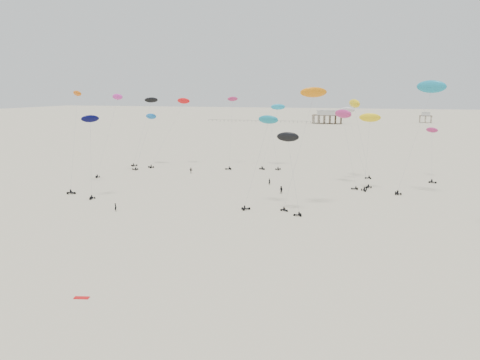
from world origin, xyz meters
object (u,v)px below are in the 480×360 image
(spectator_0, at_px, (116,211))
(pavilion_main, at_px, (327,118))
(rig_4, at_px, (369,130))
(pavilion_small, at_px, (426,118))
(rig_0, at_px, (90,137))
(rig_9, at_px, (289,148))

(spectator_0, bearing_deg, pavilion_main, -63.90)
(rig_4, distance_m, spectator_0, 62.15)
(pavilion_main, bearing_deg, pavilion_small, 23.20)
(pavilion_main, height_order, rig_4, rig_4)
(pavilion_small, height_order, rig_0, rig_0)
(pavilion_small, relative_size, rig_4, 0.48)
(rig_0, bearing_deg, pavilion_small, -116.64)
(rig_0, relative_size, spectator_0, 9.64)
(pavilion_main, height_order, spectator_0, pavilion_main)
(pavilion_main, xyz_separation_m, pavilion_small, (70.00, 30.00, -0.74))
(pavilion_small, relative_size, spectator_0, 4.59)
(rig_0, distance_m, spectator_0, 20.53)
(rig_0, height_order, rig_4, rig_4)
(rig_9, distance_m, spectator_0, 37.35)
(rig_0, xyz_separation_m, rig_4, (59.89, 26.35, 0.88))
(rig_0, distance_m, rig_4, 65.43)
(rig_4, xyz_separation_m, spectator_0, (-48.32, -36.24, -14.66))
(rig_9, bearing_deg, pavilion_main, -5.74)
(rig_4, distance_m, rig_9, 30.24)
(pavilion_main, distance_m, rig_0, 258.02)
(pavilion_main, height_order, rig_0, rig_0)
(rig_0, height_order, rig_9, rig_0)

